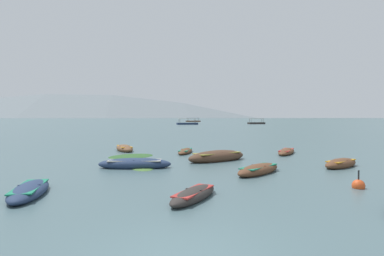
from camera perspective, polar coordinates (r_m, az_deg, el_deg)
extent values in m
plane|color=#476066|center=(1506.33, 3.94, 1.82)|extent=(6000.00, 6000.00, 0.00)
cone|color=slate|center=(2116.02, -10.63, 9.82)|extent=(2427.87, 2427.87, 588.89)
cone|color=#4C5B56|center=(2024.41, 14.57, 7.72)|extent=(1442.03, 1442.03, 418.42)
ellipsoid|color=#2D2826|center=(11.36, 0.30, -11.80)|extent=(1.93, 3.17, 0.48)
cube|color=#B22D28|center=(11.32, 0.30, -11.09)|extent=(1.39, 2.28, 0.05)
cube|color=#2D2826|center=(11.31, 0.30, -10.84)|extent=(0.57, 0.29, 0.04)
ellipsoid|color=brown|center=(16.72, 11.71, -7.28)|extent=(3.01, 3.62, 0.59)
cube|color=#197A56|center=(16.69, 11.72, -6.68)|extent=(2.17, 2.61, 0.05)
cube|color=brown|center=(16.69, 11.72, -6.51)|extent=(0.65, 0.49, 0.04)
ellipsoid|color=navy|center=(18.41, -10.10, -6.32)|extent=(4.17, 1.68, 0.70)
cube|color=#B7B2A3|center=(18.38, -10.10, -5.67)|extent=(3.00, 1.21, 0.05)
cube|color=navy|center=(18.37, -10.10, -5.52)|extent=(0.16, 0.89, 0.04)
ellipsoid|color=navy|center=(13.33, -26.88, -9.89)|extent=(2.09, 3.78, 0.52)
cube|color=#197A56|center=(13.30, -26.89, -9.23)|extent=(1.51, 2.72, 0.05)
cube|color=navy|center=(13.29, -26.89, -9.02)|extent=(0.75, 0.29, 0.04)
ellipsoid|color=#4C3323|center=(21.10, 4.46, -5.11)|extent=(4.43, 4.06, 0.85)
cube|color=olive|center=(21.07, 4.46, -4.42)|extent=(3.19, 2.92, 0.05)
cube|color=#4C3323|center=(21.07, 4.46, -4.28)|extent=(0.73, 0.84, 0.04)
ellipsoid|color=brown|center=(20.28, 24.87, -5.77)|extent=(2.94, 2.95, 0.62)
cube|color=orange|center=(20.26, 24.88, -5.26)|extent=(2.12, 2.12, 0.05)
cube|color=brown|center=(20.25, 24.88, -5.12)|extent=(0.56, 0.56, 0.04)
ellipsoid|color=brown|center=(25.53, -1.19, -4.16)|extent=(1.26, 3.64, 0.44)
cube|color=#197A56|center=(25.51, -1.19, -3.86)|extent=(0.91, 2.62, 0.05)
cube|color=brown|center=(25.51, -1.19, -3.75)|extent=(0.62, 0.14, 0.04)
ellipsoid|color=brown|center=(26.07, 16.37, -4.06)|extent=(2.45, 4.15, 0.51)
cube|color=#B22D28|center=(26.06, 16.37, -3.73)|extent=(1.76, 2.99, 0.05)
cube|color=brown|center=(26.05, 16.37, -3.62)|extent=(0.66, 0.33, 0.04)
ellipsoid|color=brown|center=(27.86, -11.87, -3.57)|extent=(2.72, 3.78, 0.63)
cube|color=orange|center=(27.84, -11.88, -3.19)|extent=(1.96, 2.72, 0.05)
cube|color=brown|center=(27.84, -11.88, -3.08)|extent=(0.77, 0.45, 0.04)
cube|color=#2D2826|center=(134.98, 11.32, 0.80)|extent=(7.37, 4.32, 0.90)
cylinder|color=#4C4742|center=(133.06, 10.45, 1.28)|extent=(0.10, 0.10, 1.80)
cylinder|color=#4C4742|center=(134.66, 10.14, 1.29)|extent=(0.10, 0.10, 1.80)
cylinder|color=#4C4742|center=(135.32, 12.51, 1.27)|extent=(0.10, 0.10, 1.80)
cylinder|color=#4C4742|center=(136.90, 12.18, 1.28)|extent=(0.10, 0.10, 1.80)
cube|color=#9E998E|center=(134.96, 11.33, 1.66)|extent=(6.19, 3.63, 0.12)
cube|color=navy|center=(122.80, -0.84, 0.73)|extent=(8.42, 4.96, 0.90)
cylinder|color=#4C4742|center=(124.47, 0.42, 1.27)|extent=(0.10, 0.10, 1.80)
cylinder|color=#4C4742|center=(122.39, 0.64, 1.25)|extent=(0.10, 0.10, 1.80)
cylinder|color=#4C4742|center=(123.24, -2.32, 1.26)|extent=(0.10, 0.10, 1.80)
cylinder|color=#4C4742|center=(121.15, -2.14, 1.25)|extent=(0.10, 0.10, 1.80)
cube|color=beige|center=(122.77, -0.84, 1.68)|extent=(7.07, 4.17, 0.12)
cube|color=brown|center=(197.14, 0.21, 1.18)|extent=(9.04, 4.57, 0.90)
cylinder|color=#4C4742|center=(196.59, -0.81, 1.51)|extent=(0.10, 0.10, 1.80)
cylinder|color=#4C4742|center=(199.08, -0.64, 1.51)|extent=(0.10, 0.10, 1.80)
cylinder|color=#4C4742|center=(195.22, 1.07, 1.51)|extent=(0.10, 0.10, 1.80)
cylinder|color=#4C4742|center=(197.73, 1.21, 1.51)|extent=(0.10, 0.10, 1.80)
cube|color=#334C75|center=(197.12, 0.21, 1.77)|extent=(7.60, 3.84, 0.12)
sphere|color=#DB4C1E|center=(14.65, 27.40, -9.07)|extent=(0.50, 0.50, 0.50)
cylinder|color=black|center=(14.59, 27.42, -7.87)|extent=(0.06, 0.06, 0.62)
ellipsoid|color=#477033|center=(18.53, -8.98, -6.91)|extent=(2.30, 3.06, 0.14)
ellipsoid|color=#2D5628|center=(23.82, -10.72, -4.95)|extent=(4.18, 4.46, 0.14)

